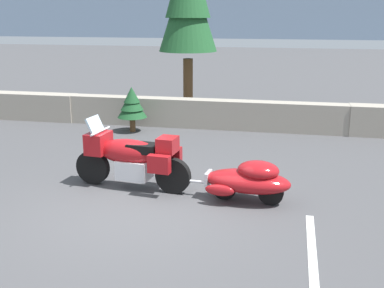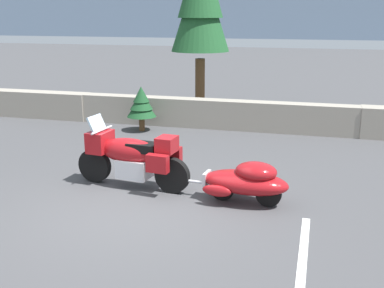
# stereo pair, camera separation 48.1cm
# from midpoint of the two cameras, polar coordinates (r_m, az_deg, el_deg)

# --- Properties ---
(ground_plane) EXTENTS (80.00, 80.00, 0.00)m
(ground_plane) POSITION_cam_midpoint_polar(r_m,az_deg,el_deg) (8.22, -8.14, -7.70)
(ground_plane) COLOR #424244
(stone_guard_wall) EXTENTS (24.00, 0.60, 0.83)m
(stone_guard_wall) POSITION_cam_midpoint_polar(r_m,az_deg,el_deg) (13.74, 0.68, 3.64)
(stone_guard_wall) COLOR gray
(stone_guard_wall) RESTS_ON ground
(touring_motorcycle) EXTENTS (2.31, 0.89, 1.33)m
(touring_motorcycle) POSITION_cam_midpoint_polar(r_m,az_deg,el_deg) (8.99, -8.81, -1.49)
(touring_motorcycle) COLOR black
(touring_motorcycle) RESTS_ON ground
(car_shaped_trailer) EXTENTS (2.23, 0.88, 0.76)m
(car_shaped_trailer) POSITION_cam_midpoint_polar(r_m,az_deg,el_deg) (8.33, 5.07, -4.27)
(car_shaped_trailer) COLOR black
(car_shaped_trailer) RESTS_ON ground
(pine_sapling_near) EXTENTS (0.82, 0.82, 1.25)m
(pine_sapling_near) POSITION_cam_midpoint_polar(r_m,az_deg,el_deg) (13.35, -8.21, 4.76)
(pine_sapling_near) COLOR brown
(pine_sapling_near) RESTS_ON ground
(parking_stripe_marker) EXTENTS (0.12, 3.60, 0.01)m
(parking_stripe_marker) POSITION_cam_midpoint_polar(r_m,az_deg,el_deg) (6.44, 12.17, -14.75)
(parking_stripe_marker) COLOR silver
(parking_stripe_marker) RESTS_ON ground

